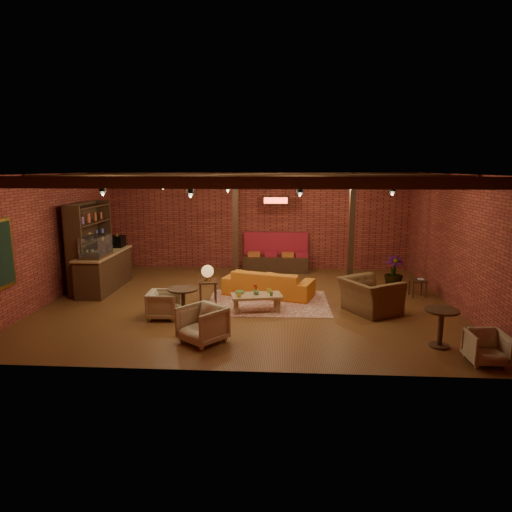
# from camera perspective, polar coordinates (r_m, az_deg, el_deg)

# --- Properties ---
(floor) EXTENTS (10.00, 10.00, 0.00)m
(floor) POSITION_cam_1_polar(r_m,az_deg,el_deg) (11.61, -0.92, -5.77)
(floor) COLOR #432410
(floor) RESTS_ON ground
(ceiling) EXTENTS (10.00, 8.00, 0.02)m
(ceiling) POSITION_cam_1_polar(r_m,az_deg,el_deg) (11.12, -0.97, 10.23)
(ceiling) COLOR black
(ceiling) RESTS_ON wall_back
(wall_back) EXTENTS (10.00, 0.02, 3.20)m
(wall_back) POSITION_cam_1_polar(r_m,az_deg,el_deg) (15.21, 0.26, 4.39)
(wall_back) COLOR maroon
(wall_back) RESTS_ON ground
(wall_front) EXTENTS (10.00, 0.02, 3.20)m
(wall_front) POSITION_cam_1_polar(r_m,az_deg,el_deg) (7.35, -3.44, -2.79)
(wall_front) COLOR maroon
(wall_front) RESTS_ON ground
(wall_left) EXTENTS (0.02, 8.00, 3.20)m
(wall_left) POSITION_cam_1_polar(r_m,az_deg,el_deg) (12.67, -24.12, 2.10)
(wall_left) COLOR maroon
(wall_left) RESTS_ON ground
(wall_right) EXTENTS (0.02, 8.00, 3.20)m
(wall_right) POSITION_cam_1_polar(r_m,az_deg,el_deg) (11.94, 23.73, 1.65)
(wall_right) COLOR maroon
(wall_right) RESTS_ON ground
(ceiling_beams) EXTENTS (9.80, 6.40, 0.22)m
(ceiling_beams) POSITION_cam_1_polar(r_m,az_deg,el_deg) (11.12, -0.97, 9.61)
(ceiling_beams) COLOR black
(ceiling_beams) RESTS_ON ceiling
(ceiling_pipe) EXTENTS (9.60, 0.12, 0.12)m
(ceiling_pipe) POSITION_cam_1_polar(r_m,az_deg,el_deg) (12.72, -0.38, 8.75)
(ceiling_pipe) COLOR black
(ceiling_pipe) RESTS_ON ceiling
(post_left) EXTENTS (0.16, 0.16, 3.20)m
(post_left) POSITION_cam_1_polar(r_m,az_deg,el_deg) (13.87, -2.56, 3.74)
(post_left) COLOR black
(post_left) RESTS_ON ground
(post_right) EXTENTS (0.16, 0.16, 3.20)m
(post_right) POSITION_cam_1_polar(r_m,az_deg,el_deg) (13.33, 11.86, 3.23)
(post_right) COLOR black
(post_right) RESTS_ON ground
(service_counter) EXTENTS (0.80, 2.50, 1.60)m
(service_counter) POSITION_cam_1_polar(r_m,az_deg,el_deg) (13.32, -18.45, -0.61)
(service_counter) COLOR black
(service_counter) RESTS_ON ground
(plant_counter) EXTENTS (0.35, 0.39, 0.30)m
(plant_counter) POSITION_cam_1_polar(r_m,az_deg,el_deg) (13.39, -17.84, 1.32)
(plant_counter) COLOR #337F33
(plant_counter) RESTS_ON service_counter
(shelving_hutch) EXTENTS (0.52, 2.00, 2.40)m
(shelving_hutch) POSITION_cam_1_polar(r_m,az_deg,el_deg) (13.49, -19.97, 1.17)
(shelving_hutch) COLOR black
(shelving_hutch) RESTS_ON ground
(banquette) EXTENTS (2.10, 0.70, 1.00)m
(banquette) POSITION_cam_1_polar(r_m,az_deg,el_deg) (14.91, 2.46, -0.03)
(banquette) COLOR maroon
(banquette) RESTS_ON ground
(service_sign) EXTENTS (0.86, 0.06, 0.30)m
(service_sign) POSITION_cam_1_polar(r_m,az_deg,el_deg) (14.22, 2.48, 6.96)
(service_sign) COLOR #FF3319
(service_sign) RESTS_ON ceiling
(ceiling_spotlights) EXTENTS (6.40, 4.40, 0.28)m
(ceiling_spotlights) POSITION_cam_1_polar(r_m,az_deg,el_deg) (11.13, -0.97, 8.48)
(ceiling_spotlights) COLOR black
(ceiling_spotlights) RESTS_ON ceiling
(rug) EXTENTS (3.05, 2.35, 0.01)m
(rug) POSITION_cam_1_polar(r_m,az_deg,el_deg) (11.55, 1.52, -5.84)
(rug) COLOR maroon
(rug) RESTS_ON floor
(sofa) EXTENTS (2.51, 1.57, 0.68)m
(sofa) POSITION_cam_1_polar(r_m,az_deg,el_deg) (12.10, 1.59, -3.39)
(sofa) COLOR #CC6B1C
(sofa) RESTS_ON floor
(coffee_table) EXTENTS (1.27, 0.81, 0.66)m
(coffee_table) POSITION_cam_1_polar(r_m,az_deg,el_deg) (10.79, -0.01, -5.08)
(coffee_table) COLOR olive
(coffee_table) RESTS_ON floor
(side_table_lamp) EXTENTS (0.55, 0.55, 0.97)m
(side_table_lamp) POSITION_cam_1_polar(r_m,az_deg,el_deg) (11.41, -6.08, -2.28)
(side_table_lamp) COLOR black
(side_table_lamp) RESTS_ON floor
(round_table_left) EXTENTS (0.67, 0.67, 0.70)m
(round_table_left) POSITION_cam_1_polar(r_m,az_deg,el_deg) (10.39, -9.08, -5.23)
(round_table_left) COLOR black
(round_table_left) RESTS_ON floor
(armchair_a) EXTENTS (0.65, 0.69, 0.69)m
(armchair_a) POSITION_cam_1_polar(r_m,az_deg,el_deg) (10.53, -11.45, -5.80)
(armchair_a) COLOR beige
(armchair_a) RESTS_ON floor
(armchair_b) EXTENTS (1.05, 1.04, 0.79)m
(armchair_b) POSITION_cam_1_polar(r_m,az_deg,el_deg) (8.99, -6.72, -8.27)
(armchair_b) COLOR beige
(armchair_b) RESTS_ON floor
(armchair_right) EXTENTS (1.32, 1.47, 1.08)m
(armchair_right) POSITION_cam_1_polar(r_m,az_deg,el_deg) (10.99, 14.10, -4.16)
(armchair_right) COLOR brown
(armchair_right) RESTS_ON floor
(side_table_book) EXTENTS (0.44, 0.44, 0.48)m
(side_table_book) POSITION_cam_1_polar(r_m,az_deg,el_deg) (12.71, 19.58, -2.95)
(side_table_book) COLOR black
(side_table_book) RESTS_ON floor
(round_table_right) EXTENTS (0.63, 0.63, 0.74)m
(round_table_right) POSITION_cam_1_polar(r_m,az_deg,el_deg) (9.34, 22.13, -7.64)
(round_table_right) COLOR black
(round_table_right) RESTS_ON floor
(armchair_far) EXTENTS (0.63, 0.59, 0.64)m
(armchair_far) POSITION_cam_1_polar(r_m,az_deg,el_deg) (8.97, 26.84, -9.99)
(armchair_far) COLOR beige
(armchair_far) RESTS_ON floor
(plant_tall) EXTENTS (1.66, 1.66, 2.74)m
(plant_tall) POSITION_cam_1_polar(r_m,az_deg,el_deg) (13.25, 17.06, 1.92)
(plant_tall) COLOR #4C7F4C
(plant_tall) RESTS_ON floor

